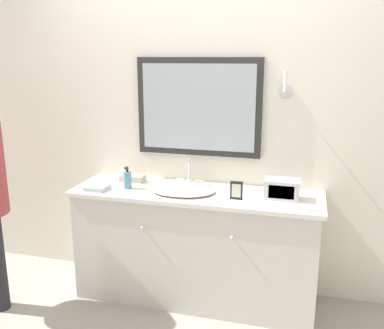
# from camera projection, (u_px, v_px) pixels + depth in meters

# --- Properties ---
(ground_plane) EXTENTS (14.00, 14.00, 0.00)m
(ground_plane) POSITION_uv_depth(u_px,v_px,m) (186.00, 317.00, 3.03)
(ground_plane) COLOR #9E998E
(wall_back) EXTENTS (8.00, 0.18, 2.55)m
(wall_back) POSITION_uv_depth(u_px,v_px,m) (206.00, 126.00, 3.25)
(wall_back) COLOR silver
(wall_back) RESTS_ON ground_plane
(vanity_counter) EXTENTS (1.80, 0.55, 0.85)m
(vanity_counter) POSITION_uv_depth(u_px,v_px,m) (196.00, 246.00, 3.18)
(vanity_counter) COLOR beige
(vanity_counter) RESTS_ON ground_plane
(sink_basin) EXTENTS (0.48, 0.40, 0.20)m
(sink_basin) POSITION_uv_depth(u_px,v_px,m) (183.00, 189.00, 3.08)
(sink_basin) COLOR silver
(sink_basin) RESTS_ON vanity_counter
(soap_bottle) EXTENTS (0.06, 0.06, 0.17)m
(soap_bottle) POSITION_uv_depth(u_px,v_px,m) (128.00, 180.00, 3.14)
(soap_bottle) COLOR teal
(soap_bottle) RESTS_ON vanity_counter
(appliance_box) EXTENTS (0.24, 0.15, 0.13)m
(appliance_box) POSITION_uv_depth(u_px,v_px,m) (282.00, 189.00, 2.91)
(appliance_box) COLOR #BCBCC1
(appliance_box) RESTS_ON vanity_counter
(picture_frame) EXTENTS (0.09, 0.01, 0.13)m
(picture_frame) POSITION_uv_depth(u_px,v_px,m) (236.00, 190.00, 2.90)
(picture_frame) COLOR black
(picture_frame) RESTS_ON vanity_counter
(hand_towel_near_sink) EXTENTS (0.15, 0.14, 0.03)m
(hand_towel_near_sink) POSITION_uv_depth(u_px,v_px,m) (97.00, 188.00, 3.11)
(hand_towel_near_sink) COLOR #A8B7C6
(hand_towel_near_sink) RESTS_ON vanity_counter
(hand_towel_far_corner) EXTENTS (0.18, 0.11, 0.05)m
(hand_towel_far_corner) POSITION_uv_depth(u_px,v_px,m) (133.00, 178.00, 3.33)
(hand_towel_far_corner) COLOR #B7A899
(hand_towel_far_corner) RESTS_ON vanity_counter
(metal_tray) EXTENTS (0.15, 0.10, 0.01)m
(metal_tray) POSITION_uv_depth(u_px,v_px,m) (305.00, 207.00, 2.74)
(metal_tray) COLOR silver
(metal_tray) RESTS_ON vanity_counter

